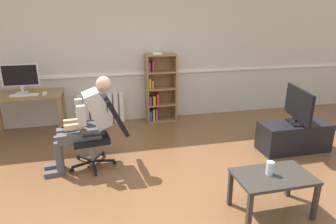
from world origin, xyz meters
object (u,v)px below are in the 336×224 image
object	(u,v)px
computer_desk	(27,100)
drinking_glass	(270,168)
person_seated	(86,121)
radiator	(101,108)
office_chair	(102,129)
coffee_table	(273,180)
keyboard	(24,95)
imac_monitor	(20,76)
computer_mouse	(45,93)
bookshelf	(159,89)
tv_stand	(294,137)
tv_screen	(298,106)

from	to	relation	value
computer_desk	drinking_glass	xyz separation A→B (m)	(2.83, -2.73, -0.13)
computer_desk	person_seated	distance (m)	1.63
radiator	office_chair	xyz separation A→B (m)	(-0.01, -1.66, 0.23)
coffee_table	keyboard	bearing A→B (deg)	137.51
imac_monitor	drinking_glass	distance (m)	4.06
computer_mouse	bookshelf	bearing A→B (deg)	11.76
keyboard	office_chair	size ratio (longest dim) A/B	0.44
person_seated	drinking_glass	world-z (taller)	person_seated
computer_desk	tv_stand	world-z (taller)	computer_desk
computer_desk	keyboard	xyz separation A→B (m)	(0.01, -0.14, 0.13)
person_seated	imac_monitor	bearing A→B (deg)	-150.40
computer_desk	drinking_glass	bearing A→B (deg)	-43.92
tv_stand	drinking_glass	size ratio (longest dim) A/B	7.53
radiator	coffee_table	distance (m)	3.56
keyboard	drinking_glass	size ratio (longest dim) A/B	3.06
imac_monitor	keyboard	size ratio (longest dim) A/B	1.34
computer_desk	person_seated	xyz separation A→B (m)	(0.99, -1.30, 0.02)
keyboard	person_seated	bearing A→B (deg)	-49.78
computer_mouse	drinking_glass	xyz separation A→B (m)	(2.51, -2.61, -0.26)
computer_desk	bookshelf	xyz separation A→B (m)	(2.30, 0.29, -0.02)
radiator	tv_stand	bearing A→B (deg)	-33.59
keyboard	computer_mouse	world-z (taller)	computer_mouse
drinking_glass	tv_stand	bearing A→B (deg)	45.80
computer_mouse	person_seated	distance (m)	1.36
computer_mouse	office_chair	size ratio (longest dim) A/B	0.10
tv_stand	bookshelf	bearing A→B (deg)	134.08
imac_monitor	office_chair	distance (m)	1.90
bookshelf	coffee_table	distance (m)	3.11
computer_desk	computer_mouse	world-z (taller)	computer_mouse
imac_monitor	coffee_table	bearing A→B (deg)	-44.11
imac_monitor	bookshelf	bearing A→B (deg)	5.22
computer_mouse	bookshelf	world-z (taller)	bookshelf
bookshelf	coffee_table	size ratio (longest dim) A/B	1.68
bookshelf	coffee_table	world-z (taller)	bookshelf
bookshelf	office_chair	xyz separation A→B (m)	(-1.11, -1.56, -0.10)
computer_mouse	coffee_table	size ratio (longest dim) A/B	0.13
keyboard	computer_mouse	xyz separation A→B (m)	(0.30, 0.02, 0.01)
keyboard	radiator	world-z (taller)	keyboard
computer_mouse	tv_screen	distance (m)	3.96
tv_screen	radiator	bearing A→B (deg)	68.38
imac_monitor	tv_screen	size ratio (longest dim) A/B	0.72
office_chair	person_seated	world-z (taller)	person_seated
tv_stand	keyboard	bearing A→B (deg)	161.37
imac_monitor	coffee_table	distance (m)	4.12
computer_desk	bookshelf	size ratio (longest dim) A/B	0.88
office_chair	tv_screen	size ratio (longest dim) A/B	1.20
bookshelf	person_seated	xyz separation A→B (m)	(-1.31, -1.59, 0.03)
computer_desk	radiator	xyz separation A→B (m)	(1.19, 0.39, -0.35)
office_chair	coffee_table	world-z (taller)	office_chair
person_seated	bookshelf	bearing A→B (deg)	132.91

